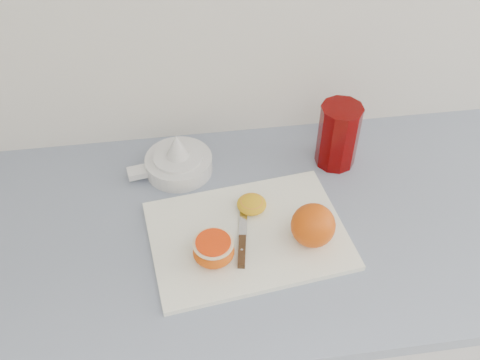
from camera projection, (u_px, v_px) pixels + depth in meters
The scene contains 8 objects.
counter at pixel (286, 327), 1.43m from camera, with size 2.37×0.64×0.89m.
cutting_board at pixel (248, 235), 1.08m from camera, with size 0.39×0.28×0.01m, color white.
whole_orange at pixel (313, 225), 1.03m from camera, with size 0.09×0.09×0.09m.
half_orange at pixel (214, 250), 1.01m from camera, with size 0.08×0.08×0.05m.
squeezed_shell at pixel (252, 204), 1.11m from camera, with size 0.06×0.06×0.03m.
paring_knife at pixel (242, 245), 1.04m from camera, with size 0.05×0.17×0.01m.
citrus_juicer at pixel (178, 161), 1.20m from camera, with size 0.19×0.15×0.10m.
red_tumbler at pixel (338, 137), 1.20m from camera, with size 0.09×0.09×0.15m.
Camera 1 is at (-0.46, 0.97, 1.73)m, focal length 40.00 mm.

